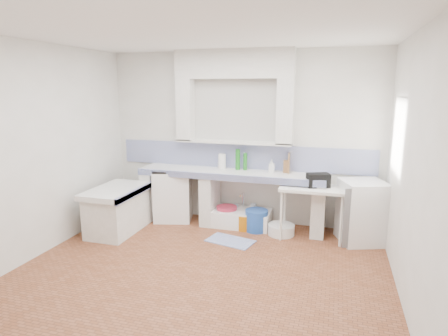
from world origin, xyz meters
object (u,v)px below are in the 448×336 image
(side_table, at_px, (311,213))
(fridge, at_px, (362,212))
(sink, at_px, (240,219))
(stove, at_px, (173,195))

(side_table, bearing_deg, fridge, 4.95)
(fridge, bearing_deg, side_table, 165.30)
(sink, height_order, fridge, fridge)
(stove, relative_size, side_table, 0.90)
(sink, distance_m, side_table, 1.19)
(sink, relative_size, side_table, 1.04)
(stove, bearing_deg, fridge, -17.23)
(fridge, bearing_deg, sink, 155.57)
(side_table, bearing_deg, sink, 169.25)
(sink, distance_m, fridge, 1.88)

